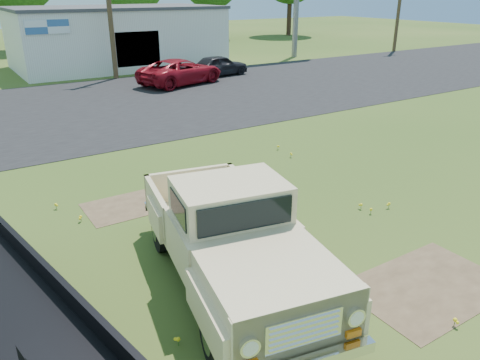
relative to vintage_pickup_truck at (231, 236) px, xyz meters
name	(u,v)px	position (x,y,z in m)	size (l,w,h in m)	color
ground	(271,241)	(1.62, 0.94, -1.07)	(140.00, 140.00, 0.00)	#2F4D19
asphalt_lot	(83,108)	(1.62, 15.94, -1.07)	(90.00, 14.00, 0.02)	black
dirt_patch_a	(428,287)	(3.12, -2.06, -1.07)	(3.00, 2.00, 0.01)	brown
dirt_patch_b	(129,206)	(-0.38, 4.44, -1.07)	(2.20, 1.60, 0.01)	brown
commercial_building	(117,36)	(7.62, 27.93, 1.03)	(14.20, 8.20, 4.15)	silver
utility_pole_mid	(109,1)	(5.62, 22.94, 3.53)	(1.60, 0.30, 9.00)	#472F20
vintage_pickup_truck	(231,236)	(0.00, 0.00, 0.00)	(2.29, 5.89, 2.14)	beige
red_pickup	(181,72)	(8.22, 18.92, -0.33)	(2.45, 5.31, 1.48)	maroon
dark_sedan	(219,66)	(11.61, 20.23, -0.41)	(1.56, 3.89, 1.32)	black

